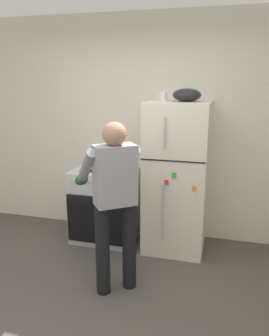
{
  "coord_description": "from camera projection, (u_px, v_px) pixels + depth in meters",
  "views": [
    {
      "loc": [
        0.97,
        -2.13,
        1.95
      ],
      "look_at": [
        0.02,
        1.32,
        1.0
      ],
      "focal_mm": 36.24,
      "sensor_mm": 36.0,
      "label": 1
    }
  ],
  "objects": [
    {
      "name": "ground",
      "position": [
        89.0,
        328.0,
        2.74
      ],
      "size": [
        8.0,
        8.0,
        0.0
      ],
      "primitive_type": "plane",
      "color": "#4C4742"
    },
    {
      "name": "kitchen_wall_back",
      "position": [
        146.0,
        128.0,
        4.21
      ],
      "size": [
        6.0,
        0.1,
        2.7
      ],
      "primitive_type": "cube",
      "color": "silver",
      "rests_on": "ground"
    },
    {
      "name": "refrigerator",
      "position": [
        177.0,
        177.0,
        3.87
      ],
      "size": [
        0.68,
        0.72,
        1.71
      ],
      "color": "silver",
      "rests_on": "ground"
    },
    {
      "name": "stove_range",
      "position": [
        106.0,
        204.0,
        4.18
      ],
      "size": [
        0.76,
        0.67,
        0.9
      ],
      "color": "silver",
      "rests_on": "ground"
    },
    {
      "name": "person_cook",
      "position": [
        114.0,
        193.0,
        3.04
      ],
      "size": [
        0.69,
        0.74,
        1.6
      ],
      "color": "black",
      "rests_on": "ground"
    },
    {
      "name": "red_pot",
      "position": [
        117.0,
        165.0,
        3.97
      ],
      "size": [
        0.35,
        0.25,
        0.12
      ],
      "color": "red",
      "rests_on": "stove_range"
    },
    {
      "name": "coffee_mug",
      "position": [
        164.0,
        96.0,
        3.73
      ],
      "size": [
        0.11,
        0.08,
        0.1
      ],
      "color": "silver",
      "rests_on": "refrigerator"
    },
    {
      "name": "mixing_bowl",
      "position": [
        187.0,
        95.0,
        3.61
      ],
      "size": [
        0.31,
        0.31,
        0.14
      ],
      "primitive_type": "ellipsoid",
      "color": "black",
      "rests_on": "refrigerator"
    }
  ]
}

